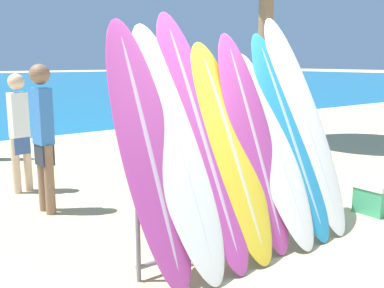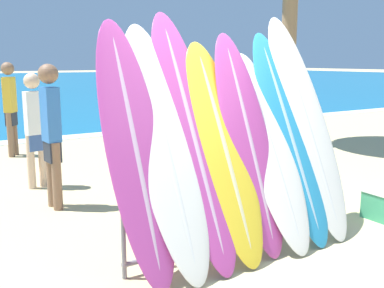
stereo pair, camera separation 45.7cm
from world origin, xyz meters
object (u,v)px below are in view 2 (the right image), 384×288
(surfboard_slot_7, at_px, (306,123))
(person_mid_beach, at_px, (224,127))
(surfboard_slot_0, at_px, (135,148))
(person_far_right, at_px, (10,105))
(surfboard_slot_5, at_px, (270,149))
(surfboard_rack, at_px, (236,201))
(surfboard_slot_2, at_px, (192,136))
(surfboard_slot_4, at_px, (248,141))
(surfboard_slot_3, at_px, (223,149))
(surfboard_slot_1, at_px, (165,146))
(surfboard_slot_6, at_px, (289,135))
(person_far_left, at_px, (34,126))
(person_near_water, at_px, (51,131))

(surfboard_slot_7, bearing_deg, person_mid_beach, 80.61)
(surfboard_slot_0, distance_m, person_far_right, 5.60)
(person_mid_beach, bearing_deg, surfboard_slot_5, -31.40)
(surfboard_rack, bearing_deg, person_far_right, 100.03)
(surfboard_slot_2, bearing_deg, surfboard_slot_7, 0.05)
(surfboard_slot_4, height_order, person_mid_beach, surfboard_slot_4)
(surfboard_slot_0, relative_size, surfboard_slot_3, 1.09)
(surfboard_slot_1, bearing_deg, person_mid_beach, 44.25)
(surfboard_rack, height_order, surfboard_slot_1, surfboard_slot_1)
(surfboard_rack, bearing_deg, surfboard_slot_5, 0.94)
(surfboard_slot_2, relative_size, surfboard_slot_7, 0.99)
(surfboard_rack, height_order, person_mid_beach, person_mid_beach)
(surfboard_slot_5, bearing_deg, surfboard_slot_3, 177.92)
(surfboard_slot_6, height_order, person_far_right, surfboard_slot_6)
(surfboard_slot_5, relative_size, person_far_left, 1.16)
(surfboard_slot_3, relative_size, surfboard_slot_5, 1.06)
(surfboard_slot_2, relative_size, surfboard_slot_4, 1.09)
(surfboard_slot_0, distance_m, surfboard_slot_5, 1.42)
(surfboard_slot_4, bearing_deg, surfboard_slot_7, 5.13)
(surfboard_slot_1, bearing_deg, surfboard_slot_5, -3.29)
(surfboard_slot_0, height_order, person_near_water, surfboard_slot_0)
(surfboard_rack, bearing_deg, person_far_left, 109.25)
(surfboard_slot_2, distance_m, person_near_water, 2.18)
(surfboard_slot_5, xyz_separation_m, person_near_water, (-1.56, 2.15, 0.02))
(surfboard_slot_1, bearing_deg, surfboard_slot_4, -2.42)
(person_near_water, bearing_deg, surfboard_slot_2, -166.22)
(surfboard_slot_1, bearing_deg, surfboard_slot_0, -179.28)
(surfboard_slot_7, distance_m, person_far_right, 5.91)
(surfboard_slot_2, height_order, surfboard_slot_5, surfboard_slot_2)
(surfboard_slot_1, height_order, surfboard_slot_3, surfboard_slot_1)
(surfboard_slot_7, relative_size, person_mid_beach, 1.49)
(surfboard_slot_3, bearing_deg, surfboard_slot_1, 175.56)
(surfboard_slot_0, xyz_separation_m, surfboard_slot_6, (1.72, -0.00, -0.03))
(surfboard_slot_6, relative_size, surfboard_slot_7, 0.92)
(surfboard_rack, xyz_separation_m, surfboard_slot_1, (-0.72, 0.07, 0.59))
(surfboard_slot_2, xyz_separation_m, person_far_left, (-0.69, 3.09, -0.25))
(person_mid_beach, height_order, person_far_left, person_far_left)
(person_far_left, bearing_deg, surfboard_slot_6, 111.35)
(person_far_right, bearing_deg, person_near_water, 30.15)
(surfboard_slot_1, xyz_separation_m, person_near_water, (-0.43, 2.08, -0.11))
(surfboard_rack, relative_size, person_mid_beach, 1.53)
(surfboard_slot_1, distance_m, surfboard_slot_6, 1.43)
(surfboard_slot_3, relative_size, surfboard_slot_6, 0.95)
(surfboard_slot_2, bearing_deg, person_near_water, 109.46)
(surfboard_slot_5, xyz_separation_m, person_mid_beach, (0.90, 2.05, -0.10))
(surfboard_slot_4, height_order, surfboard_slot_7, surfboard_slot_7)
(surfboard_slot_3, distance_m, person_near_water, 2.36)
(surfboard_slot_0, height_order, surfboard_slot_6, surfboard_slot_0)
(surfboard_slot_7, xyz_separation_m, person_mid_beach, (0.32, 1.95, -0.30))
(surfboard_rack, height_order, person_far_right, person_far_right)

